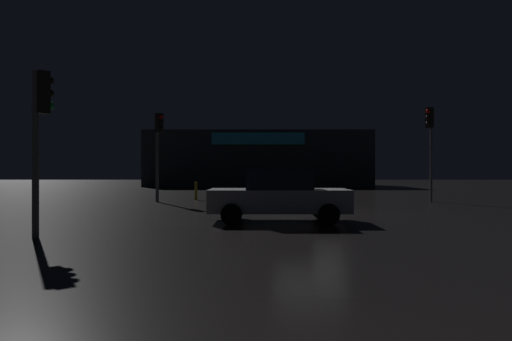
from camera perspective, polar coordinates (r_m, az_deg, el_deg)
ground_plane at (r=17.83m, az=6.18°, el=-4.90°), size 120.00×120.00×0.00m
store_building at (r=48.57m, az=0.25°, el=1.30°), size 20.84×9.34×5.16m
traffic_signal_main at (r=25.24m, az=19.39°, el=4.32°), size 0.42×0.42×4.54m
traffic_signal_opposite at (r=24.19m, az=-11.13°, el=3.43°), size 0.42×0.42×4.26m
traffic_signal_cross_left at (r=12.43m, az=-23.55°, el=5.25°), size 0.42×0.42×3.81m
car_near at (r=14.77m, az=2.67°, el=-2.88°), size 4.14×2.10×1.56m
bollard_kerb_a at (r=25.66m, az=-6.90°, el=-2.34°), size 0.14×0.14×0.93m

